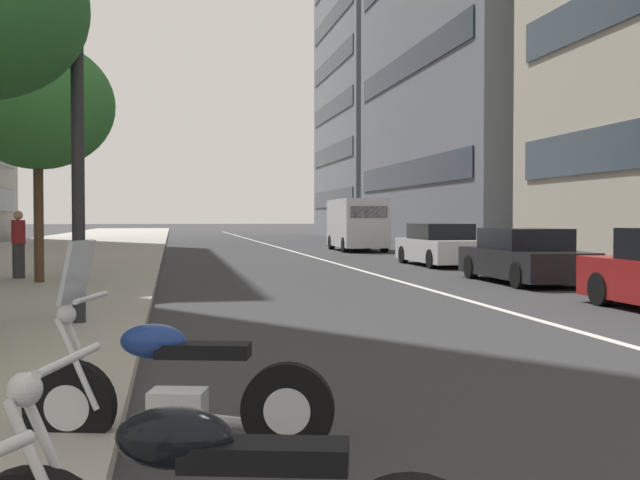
{
  "coord_description": "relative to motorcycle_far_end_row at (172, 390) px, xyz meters",
  "views": [
    {
      "loc": [
        -1.55,
        5.72,
        1.64
      ],
      "look_at": [
        12.34,
        3.1,
        1.23
      ],
      "focal_mm": 44.1,
      "sensor_mm": 36.0,
      "label": 1
    }
  ],
  "objects": [
    {
      "name": "street_tree_near_plaza_corner",
      "position": [
        13.37,
        2.99,
        3.75
      ],
      "size": [
        3.46,
        3.46,
        5.53
      ],
      "color": "#473323",
      "rests_on": "sidewalk_right_plaza"
    },
    {
      "name": "car_following_behind",
      "position": [
        12.85,
        -8.67,
        0.19
      ],
      "size": [
        4.66,
        1.89,
        1.36
      ],
      "rotation": [
        0.0,
        0.0,
        -0.02
      ],
      "color": "black",
      "rests_on": "ground"
    },
    {
      "name": "pedestrian_on_plaza",
      "position": [
        14.74,
        3.69,
        0.54
      ],
      "size": [
        0.47,
        0.38,
        1.65
      ],
      "rotation": [
        0.0,
        0.0,
        5.07
      ],
      "color": "#2D2D33",
      "rests_on": "sidewalk_right_plaza"
    },
    {
      "name": "motorcycle_far_end_row",
      "position": [
        0.0,
        0.0,
        0.0
      ],
      "size": [
        0.77,
        2.13,
        1.48
      ],
      "rotation": [
        0.0,
        0.0,
        1.32
      ],
      "color": "black",
      "rests_on": "ground"
    },
    {
      "name": "lane_centre_stripe",
      "position": [
        31.07,
        -5.72,
        -0.44
      ],
      "size": [
        110.0,
        0.16,
        0.01
      ],
      "primitive_type": "cube",
      "color": "silver",
      "rests_on": "ground"
    },
    {
      "name": "sidewalk_right_plaza",
      "position": [
        26.07,
        5.19,
        -0.37
      ],
      "size": [
        160.0,
        9.64,
        0.15
      ],
      "primitive_type": "cube",
      "color": "#A39E93",
      "rests_on": "ground"
    },
    {
      "name": "delivery_van_ahead",
      "position": [
        32.01,
        -8.92,
        0.91
      ],
      "size": [
        5.42,
        2.26,
        2.53
      ],
      "rotation": [
        0.0,
        0.0,
        -0.03
      ],
      "color": "silver",
      "rests_on": "ground"
    },
    {
      "name": "office_tower_far_left_down_avenue",
      "position": [
        61.87,
        -21.38,
        20.08
      ],
      "size": [
        18.01,
        15.22,
        41.04
      ],
      "color": "slate",
      "rests_on": "ground"
    },
    {
      "name": "car_approaching_light",
      "position": [
        19.97,
        -8.96,
        0.23
      ],
      "size": [
        4.62,
        1.86,
        1.43
      ],
      "rotation": [
        0.0,
        0.0,
        0.01
      ],
      "color": "silver",
      "rests_on": "ground"
    }
  ]
}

